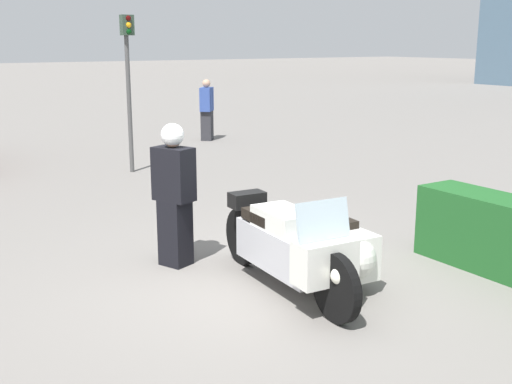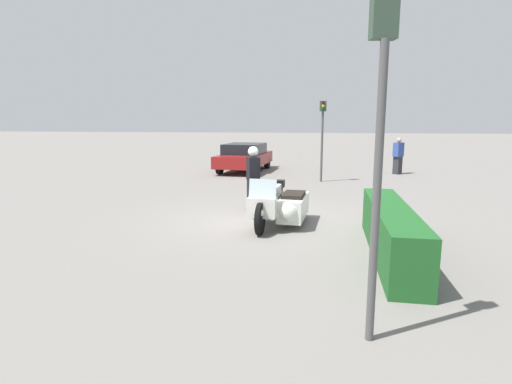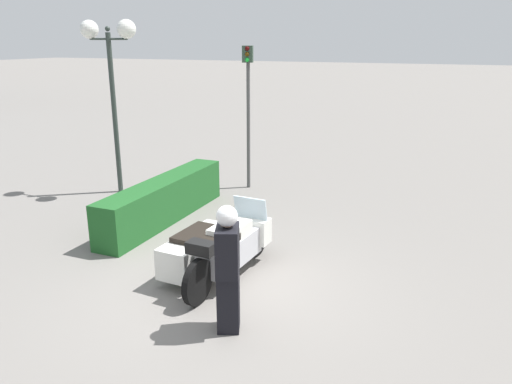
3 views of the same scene
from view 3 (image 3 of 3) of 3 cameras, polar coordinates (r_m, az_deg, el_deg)
The scene contains 6 objects.
ground_plane at distance 7.87m, azimuth -3.78°, elevation -11.38°, with size 160.00×160.00×0.00m, color slate.
police_motorcycle at distance 8.29m, azimuth -4.51°, elevation -6.15°, with size 2.64×1.26×1.17m.
officer_rider at distance 6.55m, azimuth -3.24°, elevation -8.44°, with size 0.55×0.45×1.75m.
hedge_bush_curbside at distance 10.84m, azimuth -10.48°, elevation -0.93°, with size 3.99×0.63×0.90m, color #1E5623.
twin_lamp_post at distance 12.74m, azimuth -16.42°, elevation 15.17°, with size 0.44×1.51×4.19m.
traffic_light_near at distance 12.70m, azimuth -0.91°, elevation 10.75°, with size 0.22×0.29×3.60m.
Camera 3 is at (-6.17, -3.15, 3.74)m, focal length 35.00 mm.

